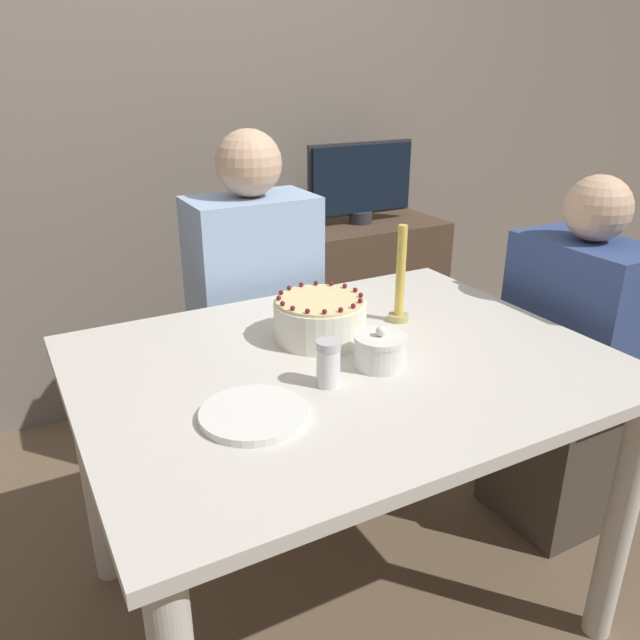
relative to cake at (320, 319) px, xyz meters
The scene contains 12 objects.
ground_plane 0.81m from the cake, 93.51° to the right, with size 12.00×12.00×0.00m, color brown.
wall_behind 1.36m from the cake, 90.37° to the left, with size 8.00×0.05×2.60m.
dining_table 0.22m from the cake, 93.51° to the right, with size 1.21×0.94×0.75m.
cake is the anchor object (origin of this frame).
sugar_bowl 0.21m from the cake, 77.33° to the right, with size 0.12×0.12×0.10m.
sugar_shaker 0.25m from the cake, 114.32° to the right, with size 0.05×0.05×0.10m.
plate_stack 0.41m from the cake, 137.12° to the right, with size 0.21×0.21×0.02m.
candle 0.25m from the cake, ahead, with size 0.05×0.05×0.26m.
person_man_blue_shirt 0.61m from the cake, 85.29° to the left, with size 0.40×0.34×1.21m.
person_woman_floral 0.87m from the cake, ahead, with size 0.34×0.40×1.11m.
side_cabinet 1.34m from the cake, 53.53° to the left, with size 0.72×0.41×0.74m.
tv_monitor 1.28m from the cake, 53.61° to the left, with size 0.50×0.10×0.34m.
Camera 1 is at (-0.68, -1.13, 1.39)m, focal length 35.00 mm.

